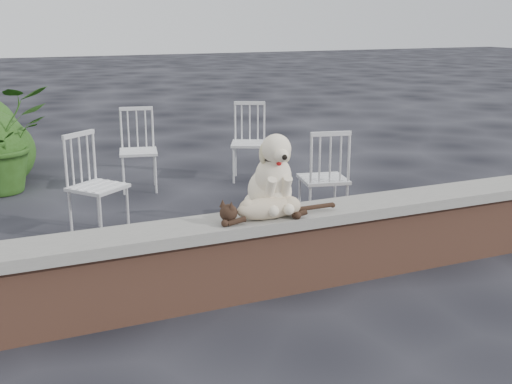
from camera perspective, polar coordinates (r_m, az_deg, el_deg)
name	(u,v)px	position (r m, az deg, el deg)	size (l,w,h in m)	color
ground	(321,280)	(4.91, 5.84, -7.89)	(60.00, 60.00, 0.00)	black
brick_wall	(322,250)	(4.82, 5.92, -5.16)	(6.00, 0.30, 0.50)	brown
capstone	(323,213)	(4.73, 6.01, -1.87)	(6.20, 0.40, 0.08)	slate
dog	(270,171)	(4.52, 1.24, 1.87)	(0.39, 0.52, 0.60)	beige
cat	(268,207)	(4.41, 1.11, -1.31)	(1.05, 0.25, 0.18)	tan
chair_a	(98,185)	(5.92, -14.02, 0.58)	(0.56, 0.56, 0.94)	white
chair_b	(138,150)	(7.39, -10.52, 3.71)	(0.56, 0.56, 0.94)	white
chair_d	(249,142)	(7.74, -0.62, 4.49)	(0.56, 0.56, 0.94)	white
chair_c	(323,177)	(6.07, 6.06, 1.35)	(0.56, 0.56, 0.94)	white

